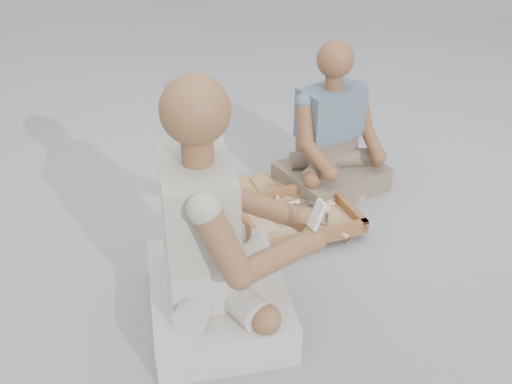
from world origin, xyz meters
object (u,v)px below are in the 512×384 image
object	(u,v)px
carved_panel	(299,189)
craftsman	(214,246)
companion	(332,142)
tool_tray	(297,217)

from	to	relation	value
carved_panel	craftsman	world-z (taller)	craftsman
carved_panel	companion	size ratio (longest dim) A/B	0.74
craftsman	companion	distance (m)	1.15
tool_tray	craftsman	world-z (taller)	craftsman
craftsman	carved_panel	bearing A→B (deg)	145.88
carved_panel	companion	distance (m)	0.31
tool_tray	craftsman	xyz separation A→B (m)	(-0.53, -0.46, 0.28)
carved_panel	tool_tray	bearing A→B (deg)	-114.63
companion	craftsman	bearing A→B (deg)	28.61
craftsman	tool_tray	bearing A→B (deg)	138.15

